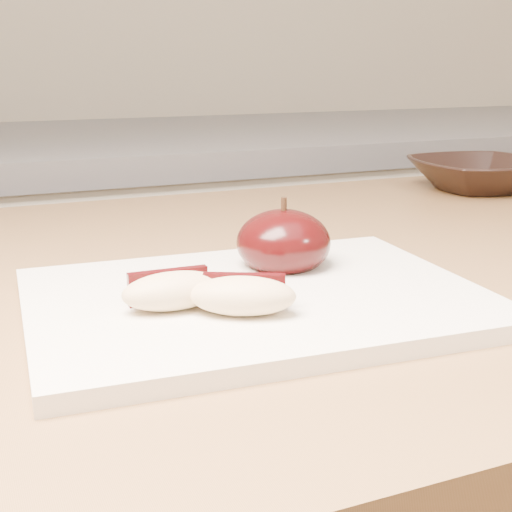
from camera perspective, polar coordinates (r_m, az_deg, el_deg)
name	(u,v)px	position (r m, az deg, el deg)	size (l,w,h in m)	color
back_cabinet	(131,384)	(1.38, -10.01, -10.08)	(2.40, 0.62, 0.94)	silver
cutting_board	(256,300)	(0.48, 0.00, -3.56)	(0.30, 0.22, 0.01)	white
apple_half	(283,243)	(0.54, 2.21, 1.08)	(0.08, 0.08, 0.06)	black
apple_wedge_a	(173,290)	(0.45, -6.65, -2.74)	(0.07, 0.03, 0.02)	beige
apple_wedge_b	(243,295)	(0.44, -1.07, -3.15)	(0.07, 0.06, 0.02)	beige
bowl	(479,175)	(0.96, 17.40, 6.24)	(0.16, 0.16, 0.04)	black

